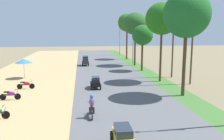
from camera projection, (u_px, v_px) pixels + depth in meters
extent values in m
cylinder|color=black|center=(6.00, 115.00, 16.24)|extent=(0.56, 0.06, 0.56)
cylinder|color=#A5A8AD|center=(5.00, 111.00, 16.19)|extent=(0.26, 0.05, 0.68)
cylinder|color=black|center=(3.00, 106.00, 16.12)|extent=(0.04, 0.54, 0.04)
cylinder|color=black|center=(18.00, 96.00, 20.77)|extent=(0.56, 0.06, 0.56)
cylinder|color=black|center=(3.00, 97.00, 20.61)|extent=(0.56, 0.06, 0.56)
cube|color=#333338|center=(10.00, 95.00, 20.66)|extent=(1.12, 0.12, 0.12)
ellipsoid|color=#8C1E8C|center=(11.00, 93.00, 20.65)|extent=(0.64, 0.28, 0.32)
cube|color=black|center=(7.00, 92.00, 20.59)|extent=(0.44, 0.20, 0.10)
cylinder|color=#A5A8AD|center=(17.00, 94.00, 20.72)|extent=(0.26, 0.05, 0.68)
cylinder|color=black|center=(16.00, 90.00, 20.65)|extent=(0.04, 0.54, 0.04)
cylinder|color=black|center=(32.00, 86.00, 24.68)|extent=(0.56, 0.06, 0.56)
cylinder|color=black|center=(20.00, 86.00, 24.52)|extent=(0.56, 0.06, 0.56)
cube|color=#333338|center=(26.00, 85.00, 24.57)|extent=(1.12, 0.12, 0.12)
ellipsoid|color=red|center=(26.00, 83.00, 24.56)|extent=(0.64, 0.28, 0.32)
cube|color=black|center=(23.00, 82.00, 24.49)|extent=(0.44, 0.20, 0.10)
cylinder|color=#A5A8AD|center=(31.00, 84.00, 24.63)|extent=(0.26, 0.05, 0.68)
cylinder|color=black|center=(30.00, 80.00, 24.56)|extent=(0.04, 0.54, 0.04)
cylinder|color=#99999E|center=(24.00, 70.00, 30.01)|extent=(0.05, 0.05, 2.10)
cone|color=#3372BF|center=(24.00, 61.00, 29.81)|extent=(2.20, 2.20, 0.55)
cylinder|color=#4C351E|center=(184.00, 62.00, 21.64)|extent=(0.32, 0.32, 6.31)
ellipsoid|color=#1B5E24|center=(187.00, 14.00, 20.93)|extent=(4.18, 4.18, 4.24)
cylinder|color=#4C351E|center=(161.00, 55.00, 27.89)|extent=(0.26, 0.26, 6.38)
ellipsoid|color=#1F6217|center=(162.00, 19.00, 27.20)|extent=(3.85, 3.85, 3.74)
cylinder|color=#4C351E|center=(142.00, 56.00, 35.53)|extent=(0.30, 0.30, 4.56)
ellipsoid|color=#1B5B1E|center=(143.00, 35.00, 35.02)|extent=(3.13, 3.13, 3.02)
cylinder|color=#4C351E|center=(135.00, 48.00, 40.94)|extent=(0.30, 0.30, 6.16)
ellipsoid|color=#265723|center=(135.00, 24.00, 40.25)|extent=(4.21, 4.21, 3.83)
cylinder|color=#4C351E|center=(127.00, 44.00, 50.07)|extent=(0.32, 0.32, 6.68)
ellipsoid|color=#28641C|center=(127.00, 23.00, 49.34)|extent=(3.82, 3.82, 3.81)
cylinder|color=gray|center=(133.00, 42.00, 43.27)|extent=(0.16, 0.16, 8.10)
cylinder|color=gray|center=(130.00, 20.00, 42.53)|extent=(1.40, 0.08, 0.08)
ellipsoid|color=silver|center=(126.00, 20.00, 42.45)|extent=(0.36, 0.20, 0.14)
cylinder|color=gray|center=(137.00, 20.00, 42.71)|extent=(1.40, 0.08, 0.08)
ellipsoid|color=silver|center=(141.00, 20.00, 42.82)|extent=(0.36, 0.20, 0.14)
cylinder|color=gray|center=(120.00, 39.00, 58.01)|extent=(0.16, 0.16, 7.88)
cylinder|color=gray|center=(117.00, 24.00, 57.30)|extent=(1.40, 0.08, 0.08)
ellipsoid|color=silver|center=(114.00, 24.00, 57.22)|extent=(0.36, 0.20, 0.14)
cylinder|color=gray|center=(123.00, 24.00, 57.48)|extent=(1.40, 0.08, 0.08)
ellipsoid|color=silver|center=(125.00, 24.00, 57.58)|extent=(0.36, 0.20, 0.14)
cylinder|color=brown|center=(173.00, 41.00, 30.36)|extent=(0.20, 0.20, 9.49)
cube|color=#473323|center=(174.00, 7.00, 29.66)|extent=(1.80, 0.10, 0.10)
cylinder|color=brown|center=(192.00, 42.00, 26.34)|extent=(0.20, 0.20, 9.65)
cube|color=#473323|center=(195.00, 2.00, 25.63)|extent=(1.80, 0.10, 0.10)
cube|color=gold|center=(123.00, 139.00, 11.94)|extent=(0.88, 2.25, 0.44)
cube|color=#232B38|center=(123.00, 130.00, 11.97)|extent=(0.81, 1.30, 0.40)
cylinder|color=black|center=(112.00, 137.00, 12.71)|extent=(0.11, 0.64, 0.64)
cylinder|color=black|center=(130.00, 136.00, 12.84)|extent=(0.11, 0.64, 0.64)
cube|color=black|center=(96.00, 83.00, 24.82)|extent=(0.84, 1.95, 0.50)
cube|color=#232B38|center=(96.00, 79.00, 24.69)|extent=(0.77, 1.10, 0.40)
cylinder|color=black|center=(91.00, 84.00, 25.49)|extent=(0.10, 0.60, 0.60)
cylinder|color=black|center=(100.00, 84.00, 25.61)|extent=(0.10, 0.60, 0.60)
cylinder|color=black|center=(91.00, 87.00, 24.12)|extent=(0.10, 0.60, 0.60)
cylinder|color=black|center=(101.00, 87.00, 24.24)|extent=(0.10, 0.60, 0.60)
cube|color=#282D33|center=(85.00, 61.00, 41.02)|extent=(0.95, 2.40, 0.95)
cube|color=#232B38|center=(85.00, 57.00, 41.01)|extent=(0.87, 2.00, 0.35)
cylinder|color=black|center=(82.00, 63.00, 41.87)|extent=(0.12, 0.68, 0.68)
cylinder|color=black|center=(88.00, 63.00, 42.01)|extent=(0.12, 0.68, 0.68)
cylinder|color=black|center=(82.00, 64.00, 40.19)|extent=(0.12, 0.68, 0.68)
cylinder|color=black|center=(89.00, 64.00, 40.32)|extent=(0.12, 0.68, 0.68)
cylinder|color=black|center=(91.00, 110.00, 17.21)|extent=(0.06, 0.56, 0.56)
cylinder|color=black|center=(92.00, 116.00, 15.99)|extent=(0.06, 0.56, 0.56)
cube|color=#333338|center=(92.00, 110.00, 16.57)|extent=(0.12, 1.12, 0.12)
ellipsoid|color=orange|center=(92.00, 108.00, 16.63)|extent=(0.28, 0.64, 0.32)
cube|color=black|center=(92.00, 108.00, 16.25)|extent=(0.20, 0.44, 0.10)
cylinder|color=#A5A8AD|center=(91.00, 107.00, 17.10)|extent=(0.05, 0.26, 0.68)
cylinder|color=black|center=(91.00, 102.00, 16.98)|extent=(0.54, 0.04, 0.04)
ellipsoid|color=#724C8C|center=(92.00, 102.00, 16.27)|extent=(0.36, 0.28, 0.64)
sphere|color=blue|center=(92.00, 96.00, 16.24)|extent=(0.28, 0.28, 0.28)
cylinder|color=#2D2D38|center=(90.00, 111.00, 16.45)|extent=(0.12, 0.12, 0.48)
cylinder|color=#2D2D38|center=(94.00, 110.00, 16.49)|extent=(0.12, 0.12, 0.48)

